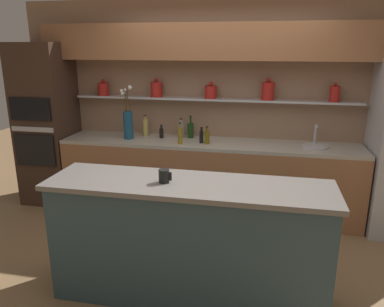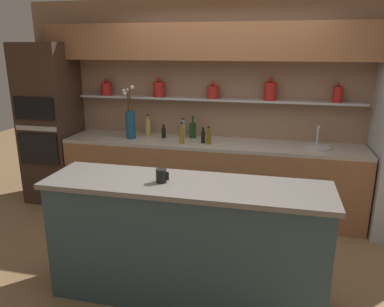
{
  "view_description": "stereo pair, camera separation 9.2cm",
  "coord_description": "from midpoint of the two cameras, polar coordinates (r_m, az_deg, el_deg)",
  "views": [
    {
      "loc": [
        0.58,
        -3.12,
        2.04
      ],
      "look_at": [
        -0.15,
        0.39,
        1.01
      ],
      "focal_mm": 35.0,
      "sensor_mm": 36.0,
      "label": 1
    },
    {
      "loc": [
        0.67,
        -3.1,
        2.04
      ],
      "look_at": [
        -0.15,
        0.39,
        1.01
      ],
      "focal_mm": 35.0,
      "sensor_mm": 36.0,
      "label": 2
    }
  ],
  "objects": [
    {
      "name": "back_counter_unit",
      "position": [
        4.68,
        3.3,
        -3.7
      ],
      "size": [
        3.63,
        0.62,
        0.92
      ],
      "color": "#99603D",
      "rests_on": "ground_plane"
    },
    {
      "name": "sink_fixture",
      "position": [
        4.52,
        19.14,
        1.09
      ],
      "size": [
        0.3,
        0.3,
        0.25
      ],
      "color": "#B7B7BC",
      "rests_on": "back_counter_unit"
    },
    {
      "name": "bottle_sauce_5",
      "position": [
        4.75,
        -3.79,
        3.23
      ],
      "size": [
        0.05,
        0.05,
        0.17
      ],
      "color": "black",
      "rests_on": "back_counter_unit"
    },
    {
      "name": "bottle_oil_4",
      "position": [
        4.44,
        3.14,
        2.51
      ],
      "size": [
        0.06,
        0.06,
        0.21
      ],
      "color": "brown",
      "rests_on": "back_counter_unit"
    },
    {
      "name": "bottle_spirit_0",
      "position": [
        4.74,
        -0.8,
        3.64
      ],
      "size": [
        0.07,
        0.07,
        0.25
      ],
      "color": "gray",
      "rests_on": "back_counter_unit"
    },
    {
      "name": "coffee_mug",
      "position": [
        2.92,
        -3.78,
        -3.39
      ],
      "size": [
        0.1,
        0.08,
        0.1
      ],
      "color": "black",
      "rests_on": "island_counter"
    },
    {
      "name": "bottle_sauce_2",
      "position": [
        4.48,
        2.29,
        2.62
      ],
      "size": [
        0.05,
        0.05,
        0.19
      ],
      "color": "black",
      "rests_on": "back_counter_unit"
    },
    {
      "name": "oven_tower",
      "position": [
        5.32,
        -20.23,
        4.25
      ],
      "size": [
        0.65,
        0.64,
        2.09
      ],
      "color": "#3D281E",
      "rests_on": "ground_plane"
    },
    {
      "name": "bottle_spirit_3",
      "position": [
        4.87,
        -6.2,
        4.03
      ],
      "size": [
        0.07,
        0.07,
        0.27
      ],
      "color": "tan",
      "rests_on": "back_counter_unit"
    },
    {
      "name": "flower_vase",
      "position": [
        4.74,
        -8.83,
        4.78
      ],
      "size": [
        0.17,
        0.12,
        0.67
      ],
      "color": "navy",
      "rests_on": "back_counter_unit"
    },
    {
      "name": "bottle_wine_6",
      "position": [
        4.73,
        0.66,
        3.6
      ],
      "size": [
        0.08,
        0.08,
        0.28
      ],
      "color": "#193814",
      "rests_on": "back_counter_unit"
    },
    {
      "name": "island_counter",
      "position": [
        3.13,
        -0.07,
        -13.22
      ],
      "size": [
        2.25,
        0.61,
        1.02
      ],
      "color": "#334C56",
      "rests_on": "ground_plane"
    },
    {
      "name": "ground_plane",
      "position": [
        3.77,
        1.58,
        -16.74
      ],
      "size": [
        12.0,
        12.0,
        0.0
      ],
      "primitive_type": "plane",
      "color": "olive"
    },
    {
      "name": "back_wall_unit",
      "position": [
        4.7,
        5.53,
        9.99
      ],
      "size": [
        5.2,
        0.44,
        2.6
      ],
      "color": "#937056",
      "rests_on": "ground_plane"
    },
    {
      "name": "bottle_oil_1",
      "position": [
        4.43,
        -0.95,
        2.82
      ],
      "size": [
        0.06,
        0.06,
        0.26
      ],
      "color": "olive",
      "rests_on": "back_counter_unit"
    }
  ]
}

